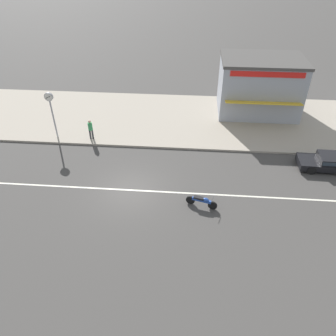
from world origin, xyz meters
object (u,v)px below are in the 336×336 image
(street_clock, at_px, (50,105))
(pedestrian_near_clock, at_px, (90,128))
(motorcycle_2, at_px, (202,201))
(shopfront_corner_warung, at_px, (259,86))
(sedan_black_1, at_px, (329,162))

(street_clock, relative_size, pedestrian_near_clock, 2.29)
(motorcycle_2, height_order, shopfront_corner_warung, shopfront_corner_warung)
(motorcycle_2, bearing_deg, street_clock, 148.37)
(street_clock, height_order, pedestrian_near_clock, street_clock)
(street_clock, distance_m, shopfront_corner_warung, 17.72)
(sedan_black_1, relative_size, street_clock, 1.11)
(motorcycle_2, relative_size, shopfront_corner_warung, 0.27)
(street_clock, relative_size, shopfront_corner_warung, 0.54)
(sedan_black_1, relative_size, pedestrian_near_clock, 2.55)
(street_clock, bearing_deg, motorcycle_2, -31.63)
(sedan_black_1, height_order, pedestrian_near_clock, pedestrian_near_clock)
(street_clock, distance_m, pedestrian_near_clock, 3.41)
(sedan_black_1, xyz_separation_m, pedestrian_near_clock, (-17.68, 2.38, 0.59))
(motorcycle_2, relative_size, pedestrian_near_clock, 1.15)
(street_clock, xyz_separation_m, pedestrian_near_clock, (2.85, -0.05, -1.86))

